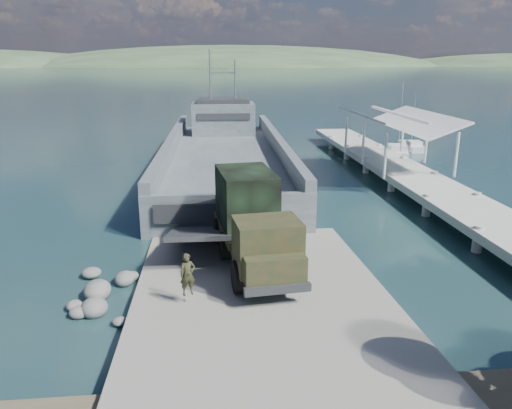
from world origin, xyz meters
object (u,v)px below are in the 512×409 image
(pier, at_px, (400,162))
(military_truck, at_px, (252,221))
(sailboat_near, at_px, (398,152))
(sailboat_far, at_px, (412,146))
(soldier, at_px, (188,284))
(landing_craft, at_px, (225,163))

(pier, height_order, military_truck, pier)
(sailboat_near, relative_size, sailboat_far, 1.22)
(soldier, bearing_deg, landing_craft, 63.93)
(landing_craft, height_order, sailboat_near, landing_craft)
(landing_craft, xyz_separation_m, sailboat_near, (17.36, 6.07, -0.51))
(soldier, distance_m, sailboat_far, 40.41)
(soldier, distance_m, sailboat_near, 35.99)
(pier, bearing_deg, landing_craft, 162.70)
(pier, distance_m, landing_craft, 14.11)
(military_truck, relative_size, sailboat_near, 1.16)
(sailboat_near, bearing_deg, pier, -92.03)
(military_truck, height_order, soldier, military_truck)
(soldier, relative_size, sailboat_near, 0.22)
(sailboat_near, bearing_deg, soldier, -104.47)
(pier, xyz_separation_m, sailboat_near, (3.90, 10.26, -1.20))
(military_truck, xyz_separation_m, sailboat_near, (16.95, 26.21, -2.03))
(landing_craft, bearing_deg, sailboat_near, 20.85)
(sailboat_far, bearing_deg, military_truck, -120.26)
(military_truck, bearing_deg, pier, 44.42)
(military_truck, bearing_deg, landing_craft, 84.88)
(sailboat_far, bearing_deg, soldier, -120.49)
(sailboat_near, xyz_separation_m, sailboat_far, (2.84, 3.42, -0.07))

